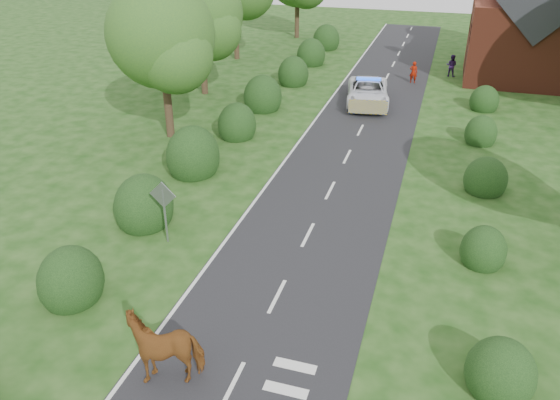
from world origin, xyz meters
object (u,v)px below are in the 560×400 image
(road_sign, at_px, (164,203))
(police_van, at_px, (368,92))
(pedestrian_purple, at_px, (451,66))
(cow, at_px, (167,347))
(pedestrian_red, at_px, (413,72))

(road_sign, height_order, police_van, road_sign)
(road_sign, bearing_deg, pedestrian_purple, 70.89)
(cow, xyz_separation_m, pedestrian_red, (3.83, 30.83, -0.06))
(police_van, bearing_deg, pedestrian_red, 58.38)
(police_van, relative_size, pedestrian_purple, 3.67)
(police_van, height_order, pedestrian_red, police_van)
(pedestrian_red, bearing_deg, police_van, 72.01)
(road_sign, xyz_separation_m, police_van, (4.57, 19.02, -0.87))
(cow, distance_m, police_van, 25.02)
(pedestrian_red, relative_size, pedestrian_purple, 0.96)
(cow, bearing_deg, pedestrian_purple, 144.62)
(cow, bearing_deg, road_sign, -176.76)
(pedestrian_purple, bearing_deg, pedestrian_red, 60.80)
(pedestrian_red, bearing_deg, pedestrian_purple, -129.23)
(police_van, distance_m, pedestrian_red, 6.32)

